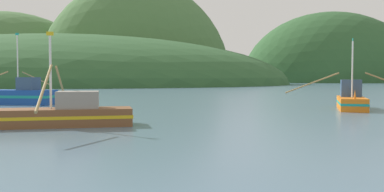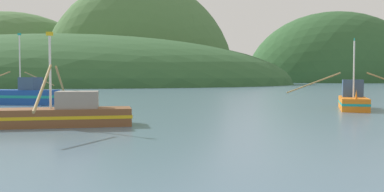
{
  "view_description": "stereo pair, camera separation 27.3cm",
  "coord_description": "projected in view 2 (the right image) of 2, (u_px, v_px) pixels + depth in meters",
  "views": [
    {
      "loc": [
        -6.91,
        4.88,
        2.56
      ],
      "look_at": [
        -2.48,
        30.62,
        1.4
      ],
      "focal_mm": 38.92,
      "sensor_mm": 36.0,
      "label": 1
    },
    {
      "loc": [
        -6.64,
        4.84,
        2.56
      ],
      "look_at": [
        -2.48,
        30.62,
        1.4
      ],
      "focal_mm": 38.92,
      "sensor_mm": 36.0,
      "label": 2
    }
  ],
  "objects": [
    {
      "name": "fishing_boat_blue",
      "position": [
        19.0,
        95.0,
        39.98
      ],
      "size": [
        7.87,
        13.69,
        6.81
      ],
      "rotation": [
        0.0,
        0.0,
        2.83
      ],
      "color": "#19479E",
      "rests_on": "ground"
    },
    {
      "name": "fishing_boat_brown",
      "position": [
        58.0,
        114.0,
        21.92
      ],
      "size": [
        8.15,
        12.39,
        4.95
      ],
      "rotation": [
        0.0,
        0.0,
        3.18
      ],
      "color": "brown",
      "rests_on": "ground"
    },
    {
      "name": "hill_mid_right",
      "position": [
        140.0,
        83.0,
        181.93
      ],
      "size": [
        83.36,
        66.68,
        89.82
      ],
      "primitive_type": "ellipsoid",
      "color": "#47703D",
      "rests_on": "ground"
    },
    {
      "name": "hill_far_center",
      "position": [
        11.0,
        83.0,
        189.96
      ],
      "size": [
        86.43,
        69.14,
        64.52
      ],
      "primitive_type": "ellipsoid",
      "color": "#47703D",
      "rests_on": "ground"
    },
    {
      "name": "hill_far_left",
      "position": [
        335.0,
        82.0,
        229.43
      ],
      "size": [
        99.64,
        79.71,
        77.04
      ],
      "primitive_type": "ellipsoid",
      "color": "#2D562D",
      "rests_on": "ground"
    },
    {
      "name": "fishing_boat_orange",
      "position": [
        353.0,
        100.0,
        33.44
      ],
      "size": [
        9.42,
        6.64,
        5.68
      ],
      "rotation": [
        0.0,
        0.0,
        4.25
      ],
      "color": "orange",
      "rests_on": "ground"
    },
    {
      "name": "hill_far_right",
      "position": [
        78.0,
        84.0,
        158.62
      ],
      "size": [
        164.73,
        131.78,
        36.14
      ],
      "primitive_type": "ellipsoid",
      "color": "#2D562D",
      "rests_on": "ground"
    }
  ]
}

